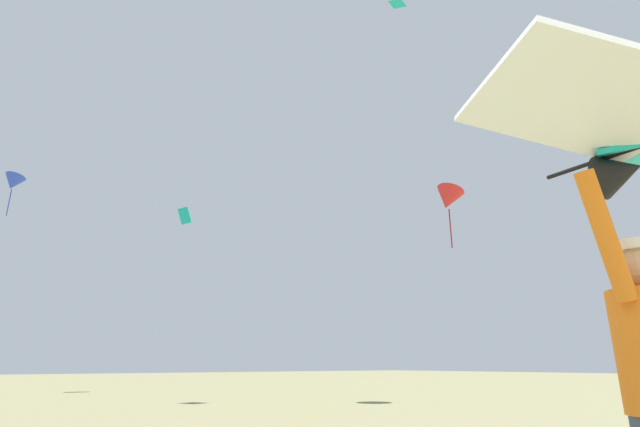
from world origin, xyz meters
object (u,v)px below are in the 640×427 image
at_px(held_stunt_kite, 634,138).
at_px(distant_kite_teal_low_left, 398,3).
at_px(distant_kite_teal_far_center, 185,216).
at_px(distant_kite_blue_high_left, 13,183).
at_px(distant_kite_red_mid_left, 448,199).

relative_size(held_stunt_kite, distant_kite_teal_low_left, 2.60).
distance_m(distant_kite_teal_low_left, distant_kite_teal_far_center, 13.00).
distance_m(distant_kite_teal_low_left, distant_kite_blue_high_left, 20.43).
bearing_deg(distant_kite_red_mid_left, distant_kite_teal_far_center, 114.98).
distance_m(distant_kite_red_mid_left, distant_kite_teal_far_center, 11.83).
bearing_deg(held_stunt_kite, distant_kite_teal_low_left, 45.92).
bearing_deg(distant_kite_teal_low_left, distant_kite_blue_high_left, 124.14).
height_order(held_stunt_kite, distant_kite_blue_high_left, distant_kite_blue_high_left).
relative_size(distant_kite_red_mid_left, distant_kite_teal_low_left, 2.81).
bearing_deg(distant_kite_red_mid_left, held_stunt_kite, -139.31).
bearing_deg(distant_kite_red_mid_left, distant_kite_blue_high_left, 122.29).
xyz_separation_m(held_stunt_kite, distant_kite_blue_high_left, (-0.97, 26.63, 7.60)).
bearing_deg(distant_kite_teal_far_center, held_stunt_kite, -105.18).
bearing_deg(held_stunt_kite, distant_kite_teal_far_center, 74.82).
bearing_deg(distant_kite_teal_low_left, distant_kite_teal_far_center, 117.48).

